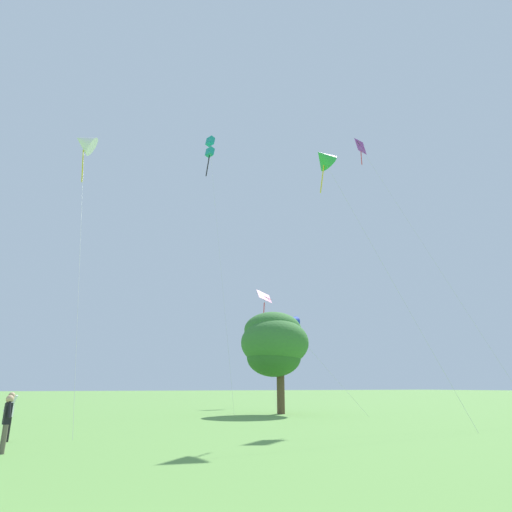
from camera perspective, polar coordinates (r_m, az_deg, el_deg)
The scene contains 9 objects.
kite_pink_low at distance 44.81m, azimuth 1.09°, elevation -6.55°, with size 2.68×6.71×11.60m.
kite_purple_streamer at distance 36.58m, azimuth 14.43°, elevation 12.66°, with size 1.27×11.78×21.42m.
kite_teal_box at distance 44.56m, azimuth -6.14°, elevation 14.10°, with size 0.89×8.53×25.94m.
kite_green_small at distance 26.79m, azimuth 8.97°, elevation 12.73°, with size 3.53×6.77×15.79m.
kite_white_distant at distance 31.33m, azimuth -21.86°, elevation 13.83°, with size 1.86×10.55×18.09m.
kite_blue_delta at distance 32.10m, azimuth 4.28°, elevation -8.86°, with size 3.72×5.80×7.13m.
person_with_spool at distance 14.86m, azimuth -30.22°, elevation -18.13°, with size 0.23×0.50×1.56m.
person_far_back at distance 17.90m, azimuth -29.98°, elevation -17.50°, with size 0.45×0.39×1.61m.
tree_left_oak at distance 31.20m, azimuth 2.41°, elevation -11.47°, with size 4.80×5.04×7.04m.
Camera 1 is at (1.14, -2.44, 1.80)m, focal length 30.07 mm.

